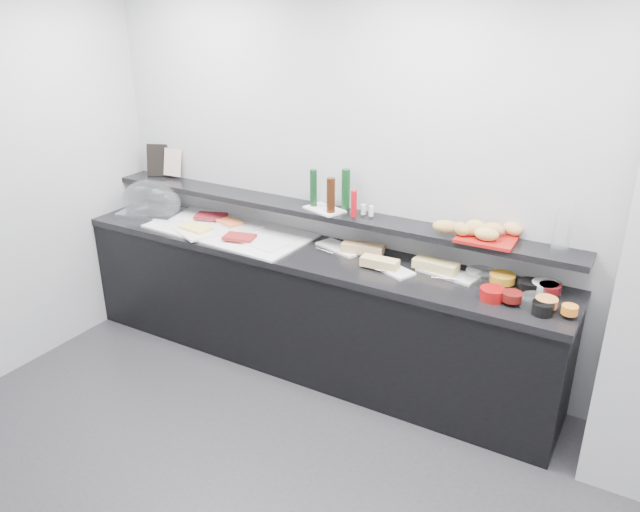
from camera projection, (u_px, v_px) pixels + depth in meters
The scene contains 54 objects.
back_wall at pixel (422, 192), 4.06m from camera, with size 5.00×0.02×2.70m, color #A9ACB0.
buffet_cabinet at pixel (307, 311), 4.50m from camera, with size 3.60×0.60×0.85m, color black.
counter_top at pixel (307, 253), 4.33m from camera, with size 3.62×0.62×0.05m, color black.
wall_shelf at pixel (319, 211), 4.37m from camera, with size 3.60×0.25×0.04m, color black.
cloche_base at pixel (152, 213), 4.98m from camera, with size 0.48×0.32×0.04m, color silver.
cloche_dome at pixel (152, 201), 4.93m from camera, with size 0.48×0.32×0.34m, color white.
linen_runner at pixel (229, 231), 4.65m from camera, with size 1.25×0.59×0.01m, color silver.
platter_meat_a at pixel (198, 214), 4.94m from camera, with size 0.34×0.23×0.01m, color white.
food_meat_a at pixel (211, 216), 4.85m from camera, with size 0.23×0.15×0.02m, color maroon.
platter_salmon at pixel (240, 226), 4.70m from camera, with size 0.31×0.21×0.01m, color silver.
food_salmon at pixel (229, 222), 4.72m from camera, with size 0.19×0.12×0.02m, color orange.
platter_cheese at pixel (195, 232), 4.59m from camera, with size 0.34×0.23×0.01m, color white.
food_cheese at pixel (196, 228), 4.61m from camera, with size 0.23×0.15×0.02m, color #FEE762.
platter_meat_b at pixel (264, 243), 4.38m from camera, with size 0.30×0.20×0.01m, color white.
food_meat_b at pixel (239, 237), 4.43m from camera, with size 0.22×0.14×0.02m, color maroon.
sandwich_plate_left at pixel (340, 248), 4.34m from camera, with size 0.35×0.15×0.01m, color white.
sandwich_food_left at pixel (363, 248), 4.23m from camera, with size 0.29×0.11×0.06m, color tan.
tongs_left at pixel (325, 251), 4.26m from camera, with size 0.01×0.01×0.16m, color #AFB1B7.
sandwich_plate_mid at pixel (390, 268), 4.01m from camera, with size 0.33×0.14×0.01m, color white.
sandwich_food_mid at pixel (380, 263), 4.00m from camera, with size 0.24×0.09×0.06m, color #D5B570.
tongs_mid at pixel (387, 271), 3.94m from camera, with size 0.01×0.01×0.16m, color silver.
sandwich_plate_right at pixel (448, 273), 3.95m from camera, with size 0.38×0.16×0.01m, color silver.
sandwich_food_right at pixel (436, 265), 3.97m from camera, with size 0.29×0.11×0.06m, color tan.
tongs_right at pixel (445, 278), 3.85m from camera, with size 0.01×0.01×0.16m, color silver.
bowl_glass_fruit at pixel (480, 276), 3.84m from camera, with size 0.18×0.18×0.07m, color white.
fill_glass_fruit at pixel (502, 278), 3.79m from camera, with size 0.15×0.15×0.05m, color orange.
bowl_black_jam at pixel (529, 287), 3.70m from camera, with size 0.14×0.14×0.07m, color black.
fill_black_jam at pixel (550, 289), 3.65m from camera, with size 0.13×0.13×0.05m, color #5F0D12.
bowl_glass_cream at pixel (546, 288), 3.69m from camera, with size 0.17×0.17×0.07m, color silver.
fill_glass_cream at pixel (545, 286), 3.68m from camera, with size 0.15×0.15×0.05m, color white.
bowl_red_jam at pixel (492, 294), 3.61m from camera, with size 0.15×0.15×0.07m, color maroon.
fill_red_jam at pixel (512, 296), 3.56m from camera, with size 0.12×0.12×0.05m, color #530E0B.
bowl_glass_salmon at pixel (536, 303), 3.51m from camera, with size 0.17×0.17×0.07m, color silver.
fill_glass_salmon at pixel (546, 302), 3.49m from camera, with size 0.13×0.13×0.05m, color orange.
bowl_black_fruit at pixel (543, 308), 3.45m from camera, with size 0.12×0.12×0.07m, color black.
fill_black_fruit at pixel (570, 310), 3.41m from camera, with size 0.09×0.09×0.05m, color orange.
framed_print at pixel (159, 160), 5.09m from camera, with size 0.19×0.02×0.26m, color black.
print_art at pixel (173, 162), 5.03m from camera, with size 0.17×0.00×0.22m, color #C89C90.
condiment_tray at pixel (324, 209), 4.33m from camera, with size 0.28×0.17×0.01m, color white.
bottle_green_a at pixel (313, 188), 4.34m from camera, with size 0.05×0.05×0.26m, color #0E3418.
bottle_brown at pixel (331, 195), 4.21m from camera, with size 0.06×0.06×0.24m, color #331709.
bottle_green_b at pixel (346, 189), 4.27m from camera, with size 0.06×0.06×0.28m, color #0F3818.
bottle_hot at pixel (354, 204), 4.14m from camera, with size 0.04×0.04×0.18m, color #B50C18.
shaker_salt at pixel (371, 211), 4.17m from camera, with size 0.03×0.03×0.07m, color white.
shaker_pepper at pixel (363, 209), 4.20m from camera, with size 0.04×0.04×0.07m, color silver.
bread_tray at pixel (486, 239), 3.79m from camera, with size 0.35×0.24×0.02m, color #9F1611.
bread_roll_n at pixel (494, 229), 3.81m from camera, with size 0.14×0.09×0.08m, color #C7874B.
bread_roll_ne at pixel (513, 229), 3.82m from camera, with size 0.13×0.08×0.08m, color tan.
bread_roll_sw at pixel (445, 227), 3.86m from camera, with size 0.16×0.10×0.08m, color #AE8642.
bread_roll_s at pixel (461, 229), 3.82m from camera, with size 0.13×0.08×0.08m, color #B18C43.
bread_roll_se at pixel (487, 234), 3.74m from camera, with size 0.15×0.09×0.08m, color tan.
bread_roll_midw at pixel (476, 226), 3.86m from camera, with size 0.14×0.09×0.08m, color tan.
bread_roll_mide at pixel (472, 229), 3.81m from camera, with size 0.12×0.08×0.08m, color #BD8348.
carafe at pixel (563, 229), 3.57m from camera, with size 0.10×0.10×0.30m, color white.
Camera 1 is at (1.38, -1.71, 2.55)m, focal length 35.00 mm.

